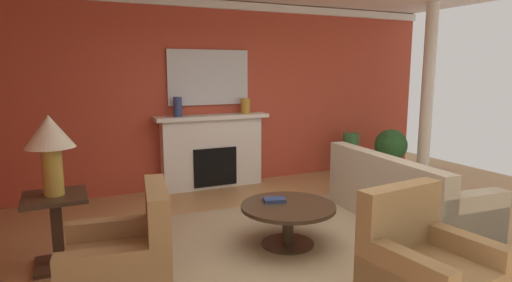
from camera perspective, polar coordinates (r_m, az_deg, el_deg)
ground_plane at (r=4.66m, az=7.35°, el=-13.92°), size 9.65×9.65×0.00m
wall_fireplace at (r=6.88m, az=-5.22°, el=6.27°), size 8.03×0.12×2.92m
crown_moulding at (r=6.86m, az=-5.17°, el=17.83°), size 8.03×0.08×0.12m
area_rug at (r=4.67m, az=4.29°, el=-13.75°), size 3.61×2.78×0.01m
fireplace at (r=6.74m, az=-5.88°, el=-1.64°), size 1.80×0.35×1.16m
mantel_mirror at (r=6.73m, az=-6.39°, el=8.50°), size 1.31×0.04×0.85m
sofa at (r=5.54m, az=19.09°, el=-7.27°), size 1.05×2.16×0.85m
armchair_near_window at (r=3.65m, az=-17.43°, el=-15.92°), size 0.91×0.91×0.95m
armchair_facing_fireplace at (r=3.61m, az=21.89°, el=-16.47°), size 0.88×0.88×0.95m
coffee_table at (r=4.55m, az=4.34°, el=-9.93°), size 1.00×1.00×0.45m
side_table at (r=4.47m, az=-25.21°, el=-10.30°), size 0.56×0.56×0.70m
table_lamp at (r=4.28m, az=-25.99°, el=0.18°), size 0.44×0.44×0.75m
vase_mantel_left at (r=6.43m, az=-10.50°, el=4.53°), size 0.13×0.13×0.30m
vase_mantel_right at (r=6.79m, az=-1.44°, el=4.73°), size 0.15×0.15×0.25m
vase_tall_corner at (r=7.66m, az=12.58°, el=-1.75°), size 0.28×0.28×0.76m
book_red_cover at (r=4.60m, az=2.49°, el=-7.94°), size 0.26×0.21×0.04m
potted_plant at (r=7.77m, az=17.67°, el=-0.98°), size 0.56×0.56×0.83m
column_white at (r=7.62m, az=22.06°, el=5.93°), size 0.20×0.20×2.92m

